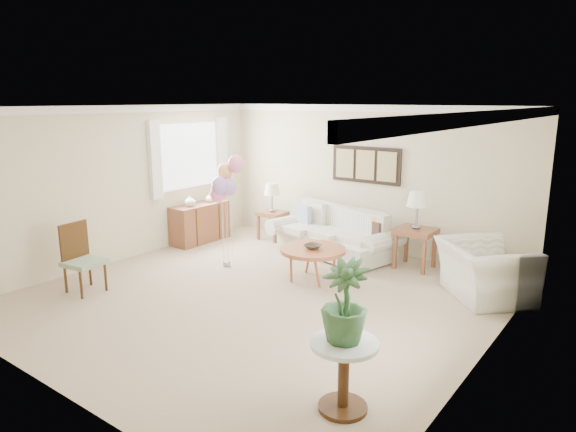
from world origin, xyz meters
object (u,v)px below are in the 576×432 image
object	(u,v)px
sofa	(335,237)
armchair	(485,271)
accent_chair	(81,256)
balloon_cluster	(226,181)
coffee_table	(313,251)

from	to	relation	value
sofa	armchair	bearing A→B (deg)	-10.28
sofa	accent_chair	size ratio (longest dim) A/B	2.49
sofa	balloon_cluster	distance (m)	2.22
sofa	coffee_table	bearing A→B (deg)	-72.35
sofa	balloon_cluster	world-z (taller)	balloon_cluster
armchair	accent_chair	world-z (taller)	accent_chair
armchair	balloon_cluster	bearing A→B (deg)	62.48
accent_chair	balloon_cluster	world-z (taller)	balloon_cluster
coffee_table	armchair	distance (m)	2.44
accent_chair	balloon_cluster	xyz separation A→B (m)	(0.92, 2.04, 0.91)
coffee_table	armchair	size ratio (longest dim) A/B	0.84
accent_chair	balloon_cluster	distance (m)	2.42
armchair	accent_chair	bearing A→B (deg)	79.91
accent_chair	sofa	bearing A→B (deg)	61.48
armchair	accent_chair	size ratio (longest dim) A/B	1.20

